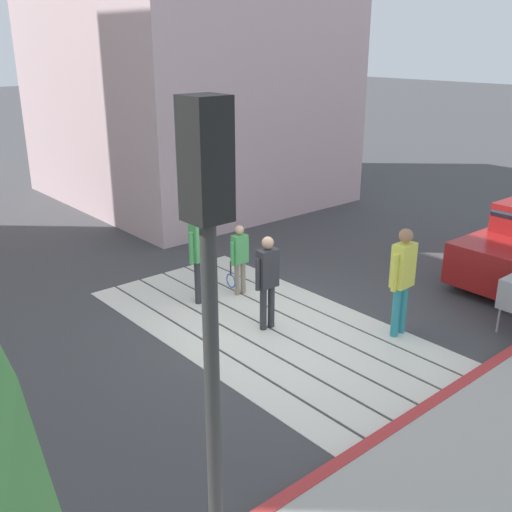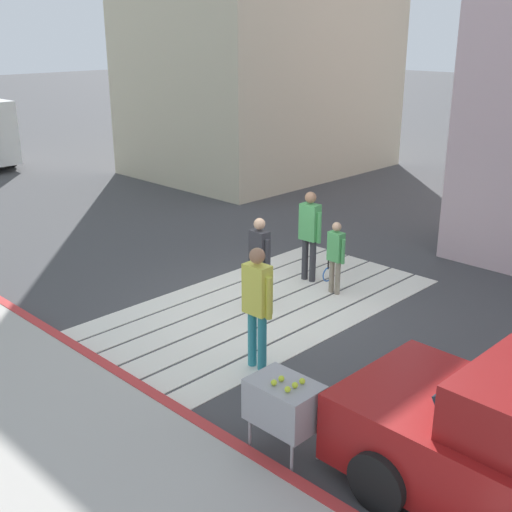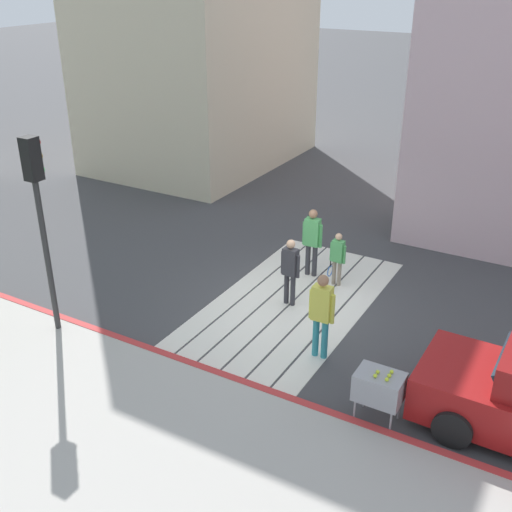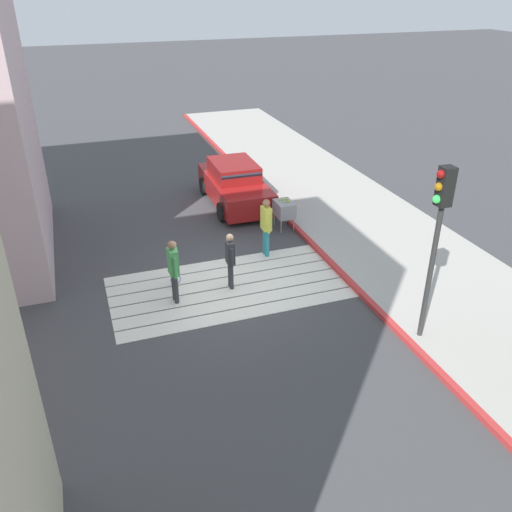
# 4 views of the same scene
# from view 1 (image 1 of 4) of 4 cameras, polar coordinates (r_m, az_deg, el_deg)

# --- Properties ---
(ground_plane) EXTENTS (120.00, 120.00, 0.00)m
(ground_plane) POSITION_cam_1_polar(r_m,az_deg,el_deg) (10.17, 0.87, -6.74)
(ground_plane) COLOR #424244
(crosswalk_stripes) EXTENTS (6.40, 3.25, 0.01)m
(crosswalk_stripes) POSITION_cam_1_polar(r_m,az_deg,el_deg) (10.17, 0.87, -6.71)
(crosswalk_stripes) COLOR silver
(crosswalk_stripes) RESTS_ON ground
(curb_painted) EXTENTS (0.16, 40.00, 0.13)m
(curb_painted) POSITION_cam_1_polar(r_m,az_deg,el_deg) (8.32, 16.32, -13.70)
(curb_painted) COLOR #BC3333
(curb_painted) RESTS_ON ground
(building_far_south) EXTENTS (8.00, 7.03, 9.74)m
(building_far_south) POSITION_cam_1_polar(r_m,az_deg,el_deg) (18.49, -6.98, 20.73)
(building_far_south) COLOR beige
(building_far_south) RESTS_ON ground
(traffic_light_corner) EXTENTS (0.39, 0.28, 4.24)m
(traffic_light_corner) POSITION_cam_1_polar(r_m,az_deg,el_deg) (4.24, -4.71, -1.26)
(traffic_light_corner) COLOR #2D2D2D
(traffic_light_corner) RESTS_ON ground
(pedestrian_adult_lead) EXTENTS (0.24, 0.53, 1.83)m
(pedestrian_adult_lead) POSITION_cam_1_polar(r_m,az_deg,el_deg) (9.74, 13.85, -1.74)
(pedestrian_adult_lead) COLOR teal
(pedestrian_adult_lead) RESTS_ON ground
(pedestrian_adult_trailing) EXTENTS (0.23, 0.48, 1.62)m
(pedestrian_adult_trailing) POSITION_cam_1_polar(r_m,az_deg,el_deg) (9.72, 1.10, -1.95)
(pedestrian_adult_trailing) COLOR #333338
(pedestrian_adult_trailing) RESTS_ON ground
(pedestrian_adult_side) EXTENTS (0.25, 0.52, 1.77)m
(pedestrian_adult_side) POSITION_cam_1_polar(r_m,az_deg,el_deg) (10.73, -5.31, 0.60)
(pedestrian_adult_side) COLOR #333338
(pedestrian_adult_side) RESTS_ON ground
(pedestrian_child_with_racket) EXTENTS (0.28, 0.42, 1.37)m
(pedestrian_child_with_racket) POSITION_cam_1_polar(r_m,az_deg,el_deg) (11.11, -1.60, -0.01)
(pedestrian_child_with_racket) COLOR gray
(pedestrian_child_with_racket) RESTS_ON ground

